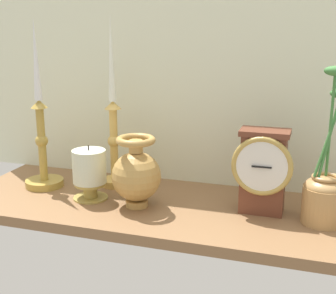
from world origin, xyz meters
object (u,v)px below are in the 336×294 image
at_px(candlestick_tall_left, 113,128).
at_px(pillar_candle_front, 90,172).
at_px(mantel_clock, 263,170).
at_px(brass_vase_jar, 325,191).
at_px(brass_vase_bulbous, 136,174).
at_px(candlestick_tall_center, 42,140).

distance_m(candlestick_tall_left, pillar_candle_front, 0.14).
relative_size(mantel_clock, brass_vase_jar, 0.57).
bearing_deg(candlestick_tall_left, brass_vase_bulbous, -47.63).
bearing_deg(candlestick_tall_left, candlestick_tall_center, -160.14).
xyz_separation_m(brass_vase_jar, pillar_candle_front, (-0.54, -0.02, -0.01)).
xyz_separation_m(brass_vase_bulbous, brass_vase_jar, (0.41, 0.03, -0.01)).
height_order(mantel_clock, brass_vase_bulbous, mantel_clock).
height_order(candlestick_tall_left, candlestick_tall_center, candlestick_tall_left).
bearing_deg(mantel_clock, pillar_candle_front, -174.53).
xyz_separation_m(candlestick_tall_center, pillar_candle_front, (0.16, -0.04, -0.05)).
xyz_separation_m(mantel_clock, candlestick_tall_left, (-0.39, 0.07, 0.05)).
bearing_deg(candlestick_tall_left, brass_vase_jar, -9.42).
bearing_deg(candlestick_tall_center, pillar_candle_front, -15.68).
bearing_deg(brass_vase_jar, mantel_clock, 171.78).
distance_m(brass_vase_jar, pillar_candle_front, 0.54).
height_order(candlestick_tall_center, brass_vase_jar, candlestick_tall_center).
bearing_deg(pillar_candle_front, mantel_clock, 5.47).
height_order(candlestick_tall_left, brass_vase_jar, candlestick_tall_left).
distance_m(mantel_clock, pillar_candle_front, 0.41).
xyz_separation_m(mantel_clock, candlestick_tall_center, (-0.56, 0.00, 0.02)).
relative_size(candlestick_tall_left, pillar_candle_front, 3.28).
distance_m(mantel_clock, brass_vase_bulbous, 0.29).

